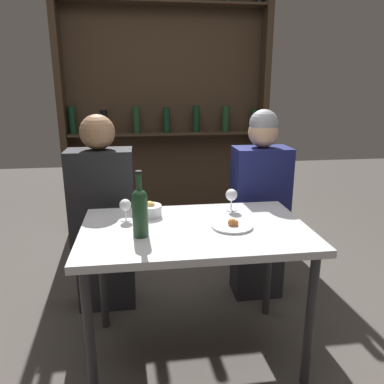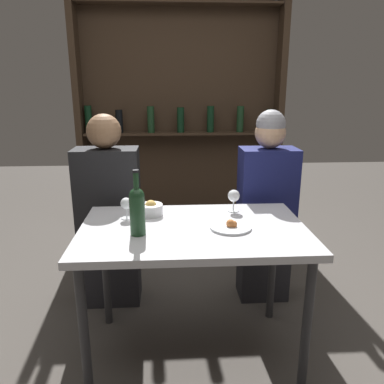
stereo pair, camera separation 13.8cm
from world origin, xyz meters
name	(u,v)px [view 1 (the left image)]	position (x,y,z in m)	size (l,w,h in m)	color
ground_plane	(195,351)	(0.00, 0.00, 0.00)	(10.00, 10.00, 0.00)	#47423D
dining_table	(195,241)	(0.00, 0.00, 0.65)	(1.12, 0.71, 0.73)	silver
wine_rack_wall	(166,107)	(0.00, 1.98, 1.20)	(1.97, 0.21, 2.37)	#38281C
wine_bottle	(140,210)	(-0.26, -0.08, 0.86)	(0.07, 0.07, 0.31)	#19381E
wine_glass_0	(231,196)	(0.24, 0.23, 0.81)	(0.07, 0.07, 0.12)	silver
wine_glass_1	(125,206)	(-0.34, 0.15, 0.81)	(0.06, 0.06, 0.11)	silver
food_plate_0	(232,225)	(0.18, -0.03, 0.74)	(0.20, 0.20, 0.05)	silver
snack_bowl	(150,210)	(-0.22, 0.19, 0.76)	(0.13, 0.13, 0.08)	white
seated_person_left	(103,220)	(-0.50, 0.55, 0.59)	(0.39, 0.22, 1.24)	#26262B
seated_person_right	(259,209)	(0.51, 0.55, 0.61)	(0.35, 0.22, 1.26)	#26262B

